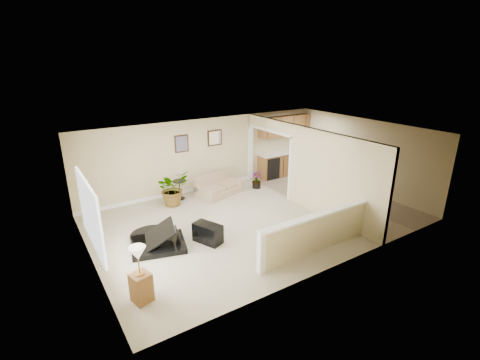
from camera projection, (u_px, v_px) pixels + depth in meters
floor at (256, 218)px, 10.17m from camera, size 9.00×9.00×0.00m
back_wall at (207, 154)px, 12.14m from camera, size 9.00×0.04×2.50m
front_wall at (338, 216)px, 7.37m from camera, size 9.00×0.04×2.50m
left_wall at (86, 214)px, 7.46m from camera, size 0.04×6.00×2.50m
right_wall at (363, 155)px, 12.05m from camera, size 0.04×6.00×2.50m
ceiling at (258, 134)px, 9.34m from camera, size 9.00×6.00×0.04m
kitchen_vinyl at (332, 196)px, 11.77m from camera, size 2.70×6.00×0.01m
interior_partition at (299, 166)px, 10.88m from camera, size 0.18×5.99×2.50m
pony_half_wall at (315, 233)px, 8.21m from camera, size 3.42×0.22×1.00m
left_window at (90, 214)px, 7.01m from camera, size 0.05×2.15×1.45m
wall_art_left at (182, 144)px, 11.46m from camera, size 0.48×0.04×0.58m
wall_mirror at (215, 138)px, 12.09m from camera, size 0.55×0.04×0.55m
kitchen_cabinets at (283, 154)px, 13.68m from camera, size 2.36×0.65×2.33m
piano at (154, 227)px, 8.52m from camera, size 1.72×1.73×1.21m
piano_bench at (208, 233)px, 8.76m from camera, size 0.63×0.83×0.49m
loveseat at (219, 184)px, 11.87m from camera, size 1.80×1.30×0.90m
accent_table at (180, 187)px, 11.42m from camera, size 0.44×0.44×0.64m
palm_plant at (173, 188)px, 10.93m from camera, size 1.19×1.10×1.11m
small_plant at (256, 181)px, 12.45m from camera, size 0.44×0.44×0.59m
lamp_stand at (140, 279)px, 6.54m from camera, size 0.41×0.41×1.17m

